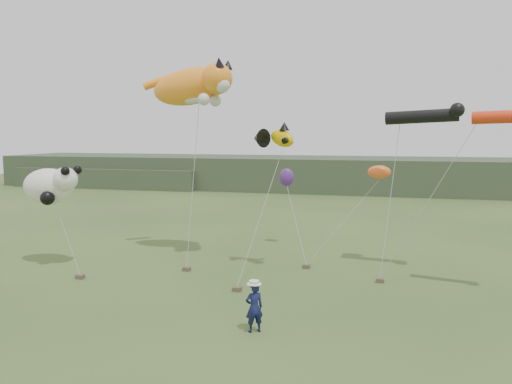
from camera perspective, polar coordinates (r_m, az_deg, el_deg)
ground at (r=19.28m, az=-0.89°, el=-14.34°), size 120.00×120.00×0.00m
headland at (r=62.74m, az=7.24°, el=2.03°), size 90.00×13.00×4.00m
festival_attendant at (r=17.86m, az=-0.21°, el=-13.07°), size 0.77×0.71×1.76m
sandbag_anchors at (r=24.42m, az=-2.09°, el=-9.55°), size 14.33×4.89×0.19m
cat_kite at (r=28.30m, az=-6.80°, el=12.02°), size 5.92×3.16×2.73m
fish_kite at (r=24.99m, az=2.02°, el=6.23°), size 2.71×1.75×1.37m
tube_kites at (r=24.93m, az=22.10°, el=8.12°), size 6.66×4.42×1.06m
panda_kite at (r=28.26m, az=-22.36°, el=0.70°), size 3.29×2.13×2.04m
misc_kites at (r=29.02m, az=8.51°, el=1.96°), size 6.65×3.52×1.55m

